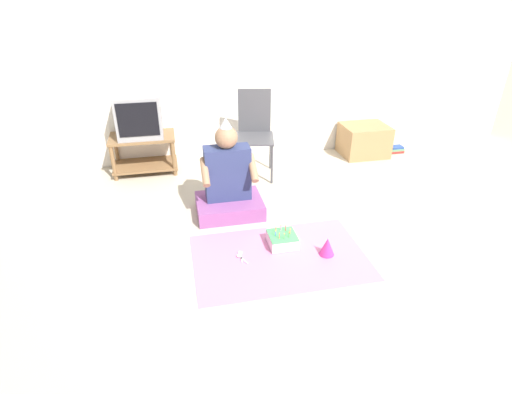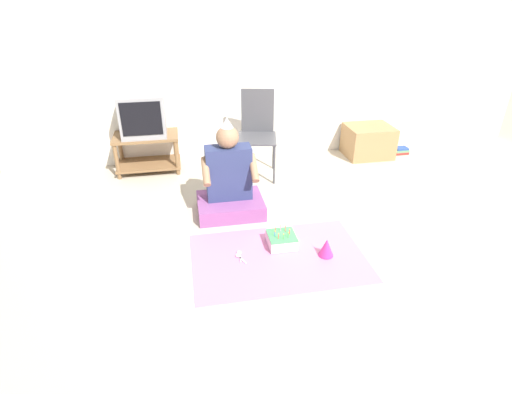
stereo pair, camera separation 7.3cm
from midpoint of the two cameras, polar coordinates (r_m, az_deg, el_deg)
The scene contains 13 objects.
ground_plane at distance 3.23m, azimuth 12.65°, elevation -8.95°, with size 16.00×16.00×0.00m, color #BCB29E.
wall_back at distance 4.81m, azimuth 3.50°, elevation 20.54°, with size 6.40×0.06×2.55m.
tv_stand at distance 4.70m, azimuth -14.81°, elevation 6.60°, with size 0.71×0.43×0.43m.
tv at distance 4.57m, azimuth -15.42°, elevation 11.25°, with size 0.47×0.41×0.45m.
folding_chair at distance 4.40m, azimuth 0.69°, elevation 9.76°, with size 0.49×0.51×0.92m.
cardboard_box_stack at distance 5.19m, azimuth 16.12°, elevation 7.68°, with size 0.55×0.46×0.38m.
book_pile at distance 5.43m, azimuth 20.30°, elevation 6.23°, with size 0.19×0.13×0.08m.
person_seated at distance 3.67m, azimuth -3.26°, elevation 1.89°, with size 0.60×0.47×0.91m.
party_cloth at distance 3.19m, azimuth 3.89°, elevation -8.58°, with size 1.36×0.88×0.01m.
birthday_cake at distance 3.30m, azimuth 4.34°, elevation -6.14°, with size 0.23×0.23×0.15m.
party_hat_blue at distance 3.22m, azimuth 10.68°, elevation -7.09°, with size 0.12×0.12×0.15m.
plastic_spoon_near at distance 3.21m, azimuth -1.73°, elevation -8.08°, with size 0.04×0.15×0.01m.
plastic_spoon_far at distance 3.18m, azimuth -1.81°, elevation -8.47°, with size 0.07×0.14×0.01m.
Camera 2 is at (-1.11, -2.34, 1.91)m, focal length 28.00 mm.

